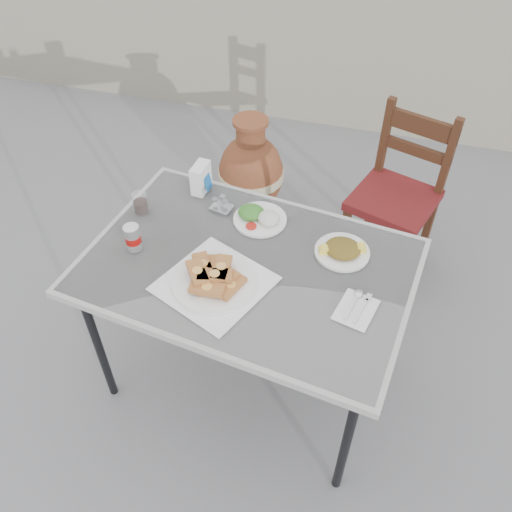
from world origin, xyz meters
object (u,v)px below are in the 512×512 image
(soda_can, at_px, (133,238))
(chair, at_px, (397,194))
(salad_rice_plate, at_px, (259,217))
(napkin_holder, at_px, (201,178))
(cola_glass, at_px, (141,204))
(condiment_caddy, at_px, (222,205))
(terracotta_urn, at_px, (251,174))
(pide_plate, at_px, (214,278))
(cafe_table, at_px, (248,273))
(salad_chopped_plate, at_px, (342,250))

(soda_can, relative_size, chair, 0.12)
(salad_rice_plate, xyz_separation_m, napkin_holder, (-0.31, 0.13, 0.05))
(salad_rice_plate, height_order, cola_glass, cola_glass)
(chair, bearing_deg, soda_can, -115.39)
(condiment_caddy, relative_size, terracotta_urn, 0.15)
(condiment_caddy, bearing_deg, salad_rice_plate, -8.78)
(pide_plate, distance_m, napkin_holder, 0.59)
(napkin_holder, bearing_deg, cola_glass, -128.84)
(chair, bearing_deg, condiment_caddy, -117.69)
(pide_plate, distance_m, salad_rice_plate, 0.41)
(salad_rice_plate, xyz_separation_m, chair, (0.58, 0.75, -0.32))
(salad_rice_plate, height_order, chair, chair)
(salad_rice_plate, relative_size, chair, 0.25)
(napkin_holder, distance_m, terracotta_urn, 0.95)
(salad_rice_plate, bearing_deg, chair, 52.41)
(soda_can, relative_size, napkin_holder, 0.85)
(condiment_caddy, distance_m, terracotta_urn, 1.02)
(cafe_table, height_order, salad_rice_plate, salad_rice_plate)
(napkin_holder, height_order, terracotta_urn, napkin_holder)
(cola_glass, xyz_separation_m, chair, (1.10, 0.84, -0.35))
(cafe_table, height_order, chair, chair)
(pide_plate, xyz_separation_m, soda_can, (-0.38, 0.10, 0.02))
(salad_rice_plate, bearing_deg, pide_plate, -99.33)
(cafe_table, bearing_deg, condiment_caddy, 125.15)
(pide_plate, bearing_deg, napkin_holder, 114.61)
(salad_chopped_plate, height_order, cola_glass, cola_glass)
(salad_chopped_plate, bearing_deg, chair, 76.87)
(cafe_table, relative_size, cola_glass, 14.66)
(cola_glass, xyz_separation_m, condiment_caddy, (0.34, 0.11, -0.02))
(cafe_table, distance_m, soda_can, 0.49)
(cafe_table, bearing_deg, terracotta_urn, 105.70)
(soda_can, height_order, condiment_caddy, soda_can)
(salad_chopped_plate, distance_m, napkin_holder, 0.73)
(pide_plate, relative_size, chair, 0.52)
(cafe_table, bearing_deg, cola_glass, 161.44)
(soda_can, distance_m, terracotta_urn, 1.34)
(pide_plate, height_order, cola_glass, cola_glass)
(pide_plate, relative_size, salad_rice_plate, 2.11)
(soda_can, xyz_separation_m, terracotta_urn, (0.14, 1.22, -0.52))
(cafe_table, bearing_deg, pide_plate, -123.32)
(condiment_caddy, bearing_deg, salad_chopped_plate, -13.15)
(cafe_table, distance_m, salad_rice_plate, 0.28)
(cafe_table, xyz_separation_m, napkin_holder, (-0.34, 0.40, 0.12))
(salad_rice_plate, height_order, soda_can, soda_can)
(pide_plate, bearing_deg, chair, 60.84)
(cafe_table, xyz_separation_m, soda_can, (-0.47, -0.04, 0.11))
(soda_can, height_order, cola_glass, soda_can)
(pide_plate, bearing_deg, salad_rice_plate, 80.67)
(cola_glass, distance_m, terracotta_urn, 1.14)
(chair, xyz_separation_m, terracotta_urn, (-0.89, 0.16, -0.16))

